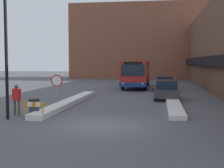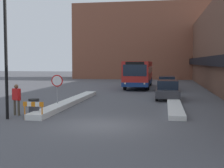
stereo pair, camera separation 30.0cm
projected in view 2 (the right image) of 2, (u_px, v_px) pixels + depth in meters
ground_plane at (101, 125)px, 14.58m from camera, size 160.00×160.00×0.00m
building_backdrop_far at (148, 42)px, 56.02m from camera, size 26.00×8.00×13.09m
snow_bank_left at (70, 102)px, 21.98m from camera, size 0.90×12.77×0.31m
snow_bank_right at (174, 104)px, 20.86m from camera, size 0.90×10.61×0.25m
city_bus at (139, 73)px, 35.85m from camera, size 2.72×10.16×3.02m
parked_car_front at (168, 90)px, 24.86m from camera, size 1.85×4.37×1.51m
parked_car_back at (167, 84)px, 32.28m from camera, size 1.84×4.59×1.48m
stop_sign at (57, 84)px, 19.97m from camera, size 0.76×0.08×2.15m
street_lamp at (10, 38)px, 15.87m from camera, size 1.46×0.36×6.78m
pedestrian at (16, 97)px, 17.25m from camera, size 0.54×0.36×1.73m
trash_bin at (34, 107)px, 17.13m from camera, size 0.59×0.59×0.95m
construction_barricade at (33, 107)px, 15.87m from camera, size 1.10×0.06×0.94m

